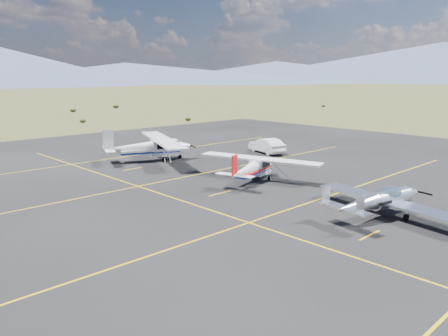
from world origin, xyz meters
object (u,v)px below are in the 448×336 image
sedan (267,145)px  aircraft_cessna (254,167)px  aircraft_low_wing (382,200)px  aircraft_plain (150,147)px

sedan → aircraft_cessna: bearing=51.9°
aircraft_low_wing → aircraft_plain: (-0.03, 22.97, 0.38)m
aircraft_low_wing → aircraft_cessna: bearing=94.1°
aircraft_low_wing → aircraft_cessna: aircraft_cessna is taller
aircraft_low_wing → aircraft_cessna: (1.06, 10.80, 0.12)m
aircraft_low_wing → aircraft_plain: bearing=99.8°
aircraft_cessna → aircraft_plain: (-1.09, 12.17, 0.26)m
aircraft_cessna → aircraft_low_wing: bearing=-112.3°
aircraft_low_wing → sedan: 21.38m
aircraft_cessna → sedan: (10.10, 7.44, -0.33)m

